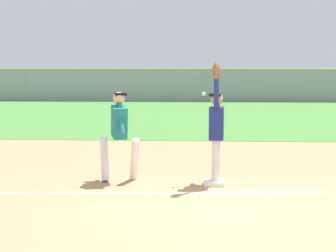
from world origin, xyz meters
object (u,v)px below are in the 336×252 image
(parked_car_silver, at_px, (48,89))
(parked_car_white, at_px, (248,90))
(parked_car_blue, at_px, (113,90))
(runner, at_px, (119,130))
(fielder, at_px, (216,125))
(first_base, at_px, (214,183))
(parked_car_tan, at_px, (311,90))
(parked_car_black, at_px, (182,90))
(baseball, at_px, (204,94))

(parked_car_silver, relative_size, parked_car_white, 1.00)
(parked_car_silver, xyz_separation_m, parked_car_blue, (4.80, -0.18, 0.00))
(parked_car_white, bearing_deg, parked_car_blue, 176.87)
(parked_car_blue, xyz_separation_m, parked_car_white, (9.71, 0.32, 0.00))
(runner, bearing_deg, fielder, -23.42)
(parked_car_silver, height_order, parked_car_white, same)
(first_base, xyz_separation_m, fielder, (0.04, 0.07, 1.08))
(first_base, xyz_separation_m, parked_car_tan, (7.81, 28.80, 0.63))
(parked_car_tan, bearing_deg, parked_car_blue, -174.20)
(first_base, xyz_separation_m, runner, (-1.81, 0.28, 0.96))
(fielder, bearing_deg, parked_car_tan, -100.56)
(parked_car_tan, bearing_deg, fielder, -101.87)
(first_base, bearing_deg, parked_car_white, 83.40)
(parked_car_black, xyz_separation_m, parked_car_white, (4.78, 0.16, 0.00))
(first_base, relative_size, parked_car_silver, 0.08)
(baseball, xyz_separation_m, parked_car_black, (-1.29, 28.01, -1.01))
(baseball, relative_size, parked_car_black, 0.02)
(parked_car_white, relative_size, parked_car_tan, 1.01)
(first_base, height_order, parked_car_white, parked_car_white)
(runner, height_order, parked_car_tan, runner)
(parked_car_blue, bearing_deg, baseball, -74.91)
(fielder, bearing_deg, parked_car_white, -91.96)
(parked_car_silver, relative_size, parked_car_tan, 1.02)
(first_base, bearing_deg, parked_car_blue, 102.82)
(parked_car_blue, relative_size, parked_car_tan, 1.00)
(parked_car_silver, bearing_deg, parked_car_white, 6.38)
(parked_car_blue, height_order, parked_car_black, same)
(runner, relative_size, parked_car_tan, 0.38)
(baseball, bearing_deg, parked_car_silver, 111.46)
(baseball, distance_m, parked_car_silver, 30.14)
(fielder, height_order, baseball, fielder)
(runner, relative_size, parked_car_white, 0.38)
(parked_car_silver, bearing_deg, first_base, -62.60)
(runner, bearing_deg, parked_car_blue, 82.46)
(runner, distance_m, parked_car_white, 28.68)
(parked_car_blue, bearing_deg, first_base, -74.67)
(runner, xyz_separation_m, parked_car_blue, (-4.60, 27.90, -0.32))
(fielder, relative_size, baseball, 30.81)
(first_base, relative_size, fielder, 0.17)
(runner, distance_m, parked_car_tan, 30.11)
(first_base, xyz_separation_m, parked_car_black, (-1.48, 28.34, 0.63))
(runner, height_order, parked_car_white, runner)
(parked_car_silver, bearing_deg, parked_car_black, 5.70)
(baseball, bearing_deg, parked_car_tan, 74.29)
(fielder, relative_size, runner, 1.33)
(first_base, distance_m, runner, 2.06)
(parked_car_blue, relative_size, parked_car_white, 0.98)
(runner, bearing_deg, parked_car_black, 72.43)
(parked_car_tan, bearing_deg, baseball, -102.44)
(runner, bearing_deg, parked_car_white, 62.83)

